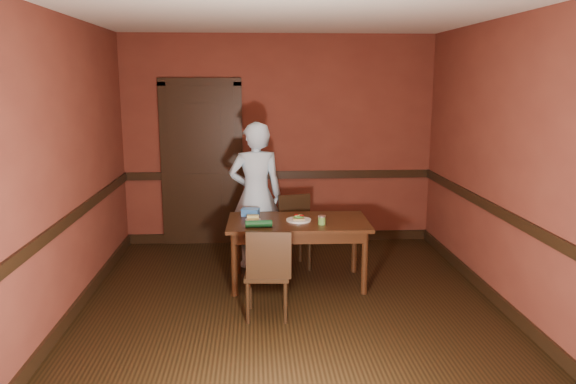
{
  "coord_description": "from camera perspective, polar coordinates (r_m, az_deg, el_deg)",
  "views": [
    {
      "loc": [
        -0.33,
        -5.01,
        2.13
      ],
      "look_at": [
        0.0,
        0.35,
        1.05
      ],
      "focal_mm": 35.0,
      "sensor_mm": 36.0,
      "label": 1
    }
  ],
  "objects": [
    {
      "name": "person",
      "position": [
        6.4,
        -3.3,
        -0.32
      ],
      "size": [
        0.65,
        0.47,
        1.67
      ],
      "primitive_type": "imported",
      "rotation": [
        0.0,
        0.0,
        3.25
      ],
      "color": "#B1D6EA",
      "rests_on": "floor"
    },
    {
      "name": "sandwich_plate",
      "position": [
        5.84,
        1.09,
        -2.77
      ],
      "size": [
        0.26,
        0.26,
        0.06
      ],
      "rotation": [
        0.0,
        0.0,
        -0.29
      ],
      "color": "white",
      "rests_on": "dining_table"
    },
    {
      "name": "wall_back",
      "position": [
        7.31,
        -0.91,
        5.25
      ],
      "size": [
        4.0,
        0.02,
        2.7
      ],
      "primitive_type": "cube",
      "color": "maroon",
      "rests_on": "ground"
    },
    {
      "name": "baseboard_right",
      "position": [
        5.89,
        20.18,
        -9.92
      ],
      "size": [
        0.03,
        4.5,
        0.12
      ],
      "primitive_type": "cube",
      "color": "black",
      "rests_on": "ground"
    },
    {
      "name": "wall_right",
      "position": [
        5.58,
        21.22,
        2.56
      ],
      "size": [
        0.02,
        4.5,
        2.7
      ],
      "primitive_type": "cube",
      "color": "maroon",
      "rests_on": "ground"
    },
    {
      "name": "chair_far",
      "position": [
        6.41,
        0.36,
        -4.18
      ],
      "size": [
        0.47,
        0.47,
        0.82
      ],
      "primitive_type": null,
      "rotation": [
        0.0,
        0.0,
        0.25
      ],
      "color": "black",
      "rests_on": "floor"
    },
    {
      "name": "wrapped_veg",
      "position": [
        5.58,
        -2.99,
        -3.26
      ],
      "size": [
        0.27,
        0.09,
        0.07
      ],
      "primitive_type": "cylinder",
      "rotation": [
        0.0,
        1.57,
        0.05
      ],
      "color": "#10421C",
      "rests_on": "dining_table"
    },
    {
      "name": "dado_left",
      "position": [
        5.42,
        -21.23,
        -2.54
      ],
      "size": [
        0.03,
        4.5,
        0.1
      ],
      "primitive_type": "cube",
      "color": "black",
      "rests_on": "ground"
    },
    {
      "name": "dining_table",
      "position": [
        5.95,
        1.01,
        -6.12
      ],
      "size": [
        1.48,
        0.85,
        0.69
      ],
      "primitive_type": "cube",
      "rotation": [
        0.0,
        0.0,
        -0.02
      ],
      "color": "#331B0C",
      "rests_on": "floor"
    },
    {
      "name": "door",
      "position": [
        7.33,
        -8.74,
        3.1
      ],
      "size": [
        1.05,
        0.07,
        2.2
      ],
      "color": "black",
      "rests_on": "ground"
    },
    {
      "name": "wall_front",
      "position": [
        2.89,
        3.16,
        -4.33
      ],
      "size": [
        4.0,
        0.02,
        2.7
      ],
      "primitive_type": "cube",
      "color": "maroon",
      "rests_on": "ground"
    },
    {
      "name": "food_tub",
      "position": [
        6.06,
        -3.83,
        -2.06
      ],
      "size": [
        0.21,
        0.17,
        0.08
      ],
      "rotation": [
        0.0,
        0.0,
        -0.23
      ],
      "color": "#3675C8",
      "rests_on": "dining_table"
    },
    {
      "name": "baseboard_back",
      "position": [
        7.54,
        -0.88,
        -4.56
      ],
      "size": [
        4.0,
        0.03,
        0.12
      ],
      "primitive_type": "cube",
      "color": "black",
      "rests_on": "ground"
    },
    {
      "name": "sauce_jar",
      "position": [
        5.69,
        3.46,
        -2.86
      ],
      "size": [
        0.08,
        0.08,
        0.09
      ],
      "rotation": [
        0.0,
        0.0,
        -0.21
      ],
      "color": "#558437",
      "rests_on": "dining_table"
    },
    {
      "name": "floor",
      "position": [
        5.45,
        0.23,
        -11.62
      ],
      "size": [
        4.0,
        4.5,
        0.01
      ],
      "primitive_type": "cube",
      "color": "black",
      "rests_on": "ground"
    },
    {
      "name": "wall_left",
      "position": [
        5.34,
        -21.73,
        2.16
      ],
      "size": [
        0.02,
        4.5,
        2.7
      ],
      "primitive_type": "cube",
      "color": "maroon",
      "rests_on": "ground"
    },
    {
      "name": "ceiling",
      "position": [
        5.05,
        0.25,
        17.85
      ],
      "size": [
        4.0,
        4.5,
        0.01
      ],
      "primitive_type": "cube",
      "color": "silver",
      "rests_on": "ground"
    },
    {
      "name": "dado_right",
      "position": [
        5.65,
        20.76,
        -1.95
      ],
      "size": [
        0.03,
        4.5,
        0.1
      ],
      "primitive_type": "cube",
      "color": "black",
      "rests_on": "ground"
    },
    {
      "name": "dado_back",
      "position": [
        7.36,
        -0.9,
        1.75
      ],
      "size": [
        4.0,
        0.03,
        0.1
      ],
      "primitive_type": "cube",
      "color": "black",
      "rests_on": "ground"
    },
    {
      "name": "chair_near",
      "position": [
        5.12,
        -2.14,
        -8.11
      ],
      "size": [
        0.42,
        0.42,
        0.84
      ],
      "primitive_type": null,
      "rotation": [
        0.0,
        0.0,
        3.08
      ],
      "color": "black",
      "rests_on": "floor"
    },
    {
      "name": "baseboard_left",
      "position": [
        5.67,
        -20.61,
        -10.81
      ],
      "size": [
        0.03,
        4.5,
        0.12
      ],
      "primitive_type": "cube",
      "color": "black",
      "rests_on": "ground"
    },
    {
      "name": "cheese_saucer",
      "position": [
        5.88,
        -3.58,
        -2.68
      ],
      "size": [
        0.16,
        0.16,
        0.05
      ],
      "rotation": [
        0.0,
        0.0,
        -0.07
      ],
      "color": "white",
      "rests_on": "dining_table"
    }
  ]
}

